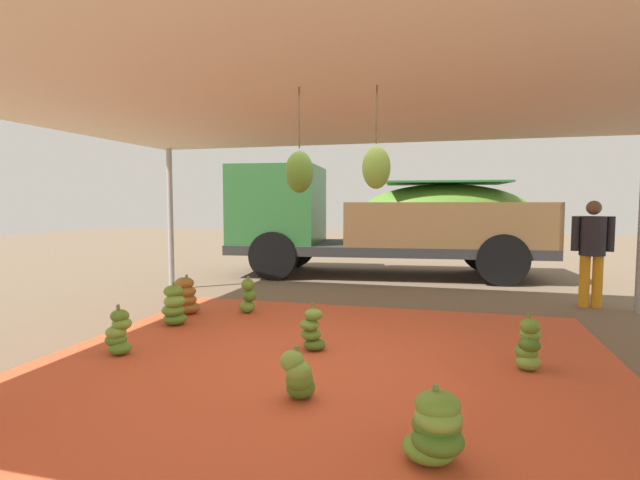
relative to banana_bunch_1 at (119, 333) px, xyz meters
The scene contains 13 objects.
ground_plane 3.98m from the banana_bunch_1, 57.14° to the left, with size 40.00×40.00×0.00m, color brown.
tarp_orange 2.19m from the banana_bunch_1, ahead, with size 5.67×5.30×0.01m, color #D1512D.
tent_canopy 3.18m from the banana_bunch_1, ahead, with size 8.00×7.00×2.63m.
banana_bunch_1 is the anchor object (origin of this frame).
banana_bunch_2 4.10m from the banana_bunch_1, ahead, with size 0.31×0.32×0.54m.
banana_bunch_3 1.87m from the banana_bunch_1, 99.03° to the left, with size 0.43×0.43×0.56m.
banana_bunch_4 1.24m from the banana_bunch_1, 95.06° to the left, with size 0.38×0.40×0.56m.
banana_bunch_5 2.19m from the banana_bunch_1, 75.88° to the left, with size 0.34×0.31×0.53m.
banana_bunch_6 2.02m from the banana_bunch_1, 18.56° to the left, with size 0.35×0.35×0.52m.
banana_bunch_7 3.53m from the banana_bunch_1, 22.32° to the right, with size 0.49×0.49×0.49m.
banana_bunch_8 2.26m from the banana_bunch_1, 16.54° to the right, with size 0.30×0.33×0.44m.
cargo_truck_main 6.71m from the banana_bunch_1, 74.46° to the left, with size 6.85×2.94×2.40m.
worker_0 6.69m from the banana_bunch_1, 35.81° to the left, with size 0.59×0.36×1.62m.
Camera 1 is at (1.18, -4.61, 1.58)m, focal length 27.40 mm.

